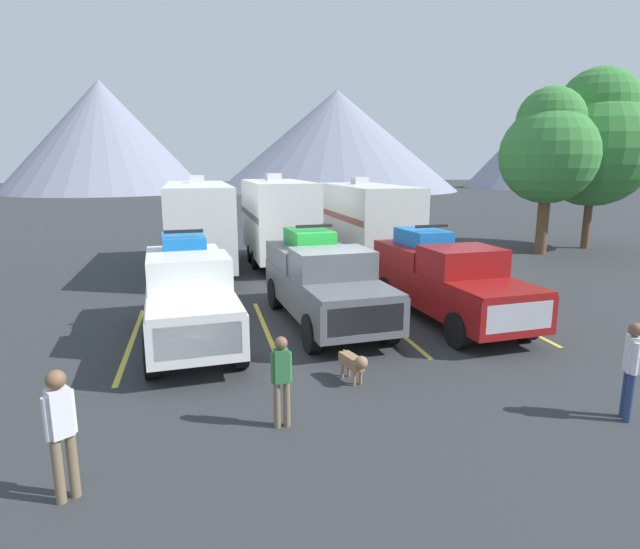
# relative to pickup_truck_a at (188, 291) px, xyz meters

# --- Properties ---
(ground_plane) EXTENTS (240.00, 240.00, 0.00)m
(ground_plane) POSITION_rel_pickup_truck_a_xyz_m (3.51, 0.15, -1.20)
(ground_plane) COLOR #2D3033
(pickup_truck_a) EXTENTS (2.37, 5.75, 2.58)m
(pickup_truck_a) POSITION_rel_pickup_truck_a_xyz_m (0.00, 0.00, 0.00)
(pickup_truck_a) COLOR white
(pickup_truck_a) RESTS_ON ground
(pickup_truck_b) EXTENTS (2.51, 5.78, 2.54)m
(pickup_truck_b) POSITION_rel_pickup_truck_a_xyz_m (3.47, 0.68, -0.03)
(pickup_truck_b) COLOR #595B60
(pickup_truck_b) RESTS_ON ground
(pickup_truck_c) EXTENTS (2.46, 5.95, 2.50)m
(pickup_truck_c) POSITION_rel_pickup_truck_a_xyz_m (6.80, 0.23, -0.05)
(pickup_truck_c) COLOR maroon
(pickup_truck_c) RESTS_ON ground
(lot_stripe_a) EXTENTS (0.12, 5.50, 0.01)m
(lot_stripe_a) POSITION_rel_pickup_truck_a_xyz_m (-1.39, 0.17, -1.19)
(lot_stripe_a) COLOR gold
(lot_stripe_a) RESTS_ON ground
(lot_stripe_b) EXTENTS (0.12, 5.50, 0.01)m
(lot_stripe_b) POSITION_rel_pickup_truck_a_xyz_m (1.88, 0.17, -1.19)
(lot_stripe_b) COLOR gold
(lot_stripe_b) RESTS_ON ground
(lot_stripe_c) EXTENTS (0.12, 5.50, 0.01)m
(lot_stripe_c) POSITION_rel_pickup_truck_a_xyz_m (5.14, 0.17, -1.19)
(lot_stripe_c) COLOR gold
(lot_stripe_c) RESTS_ON ground
(lot_stripe_d) EXTENTS (0.12, 5.50, 0.01)m
(lot_stripe_d) POSITION_rel_pickup_truck_a_xyz_m (8.41, 0.17, -1.19)
(lot_stripe_d) COLOR gold
(lot_stripe_d) RESTS_ON ground
(camper_trailer_a) EXTENTS (2.46, 8.99, 3.73)m
(camper_trailer_a) POSITION_rel_pickup_truck_a_xyz_m (0.31, 8.48, 0.77)
(camper_trailer_a) COLOR white
(camper_trailer_a) RESTS_ON ground
(camper_trailer_b) EXTENTS (2.47, 7.53, 3.80)m
(camper_trailer_b) POSITION_rel_pickup_truck_a_xyz_m (3.52, 9.07, 0.80)
(camper_trailer_b) COLOR white
(camper_trailer_b) RESTS_ON ground
(camper_trailer_c) EXTENTS (2.59, 7.97, 3.63)m
(camper_trailer_c) POSITION_rel_pickup_truck_a_xyz_m (7.20, 8.37, 0.72)
(camper_trailer_c) COLOR silver
(camper_trailer_c) RESTS_ON ground
(person_a) EXTENTS (0.34, 0.21, 1.53)m
(person_a) POSITION_rel_pickup_truck_a_xyz_m (1.50, -4.77, -0.31)
(person_a) COLOR #726047
(person_a) RESTS_ON ground
(person_b) EXTENTS (0.28, 0.34, 1.68)m
(person_b) POSITION_rel_pickup_truck_a_xyz_m (7.12, -5.81, -0.23)
(person_b) COLOR navy
(person_b) RESTS_ON ground
(person_c) EXTENTS (0.34, 0.31, 1.75)m
(person_c) POSITION_rel_pickup_truck_a_xyz_m (-1.44, -6.00, -0.19)
(person_c) COLOR #726047
(person_c) RESTS_ON ground
(dog) EXTENTS (0.41, 0.87, 0.63)m
(dog) POSITION_rel_pickup_truck_a_xyz_m (3.13, -3.38, -0.78)
(dog) COLOR olive
(dog) RESTS_ON ground
(tree_a) EXTENTS (4.40, 4.40, 7.66)m
(tree_a) POSITION_rel_pickup_truck_a_xyz_m (16.11, 8.98, 3.75)
(tree_a) COLOR brown
(tree_a) RESTS_ON ground
(tree_b) EXTENTS (5.53, 5.53, 8.76)m
(tree_b) POSITION_rel_pickup_truck_a_xyz_m (19.36, 9.91, 4.17)
(tree_b) COLOR brown
(tree_b) RESTS_ON ground
(mountain_ridge) EXTENTS (147.12, 39.11, 16.55)m
(mountain_ridge) POSITION_rel_pickup_truck_a_xyz_m (8.38, 72.56, 6.31)
(mountain_ridge) COLOR gray
(mountain_ridge) RESTS_ON ground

